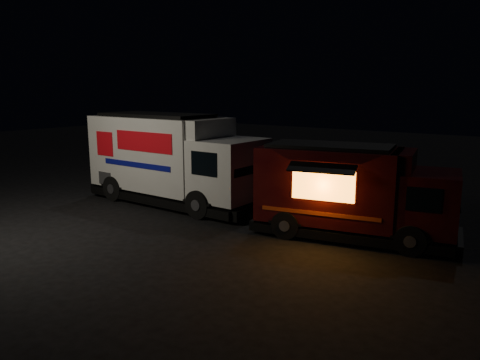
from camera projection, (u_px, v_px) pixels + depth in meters
name	position (u px, v px, depth m)	size (l,w,h in m)	color
ground	(152.00, 231.00, 15.17)	(80.00, 80.00, 0.00)	black
white_truck	(176.00, 159.00, 18.48)	(7.85, 2.68, 3.56)	silver
red_truck	(355.00, 192.00, 14.24)	(6.15, 2.26, 2.86)	#3C0D0B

